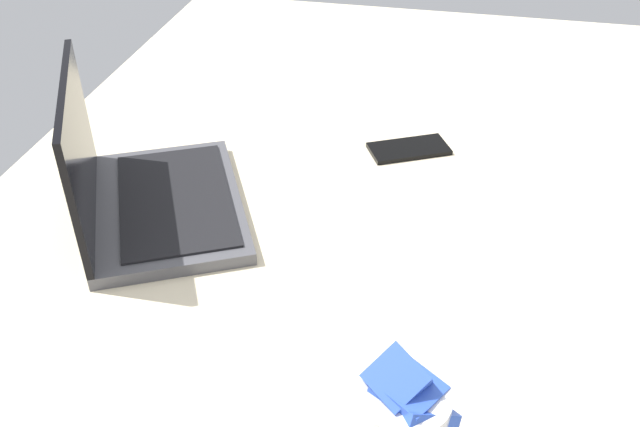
# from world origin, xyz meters

# --- Properties ---
(bed_mattress) EXTENTS (1.80, 1.40, 0.18)m
(bed_mattress) POSITION_xyz_m (0.00, 0.00, 0.09)
(bed_mattress) COLOR beige
(bed_mattress) RESTS_ON ground
(laptop) EXTENTS (0.40, 0.35, 0.23)m
(laptop) POSITION_xyz_m (-0.12, 0.41, 0.22)
(laptop) COLOR #4C4C51
(laptop) RESTS_ON bed_mattress
(snack_cup) EXTENTS (0.10, 0.10, 0.15)m
(snack_cup) POSITION_xyz_m (-0.48, -0.03, 0.24)
(snack_cup) COLOR silver
(snack_cup) RESTS_ON bed_mattress
(cell_phone) EXTENTS (0.12, 0.16, 0.01)m
(cell_phone) POSITION_xyz_m (0.16, 0.03, 0.18)
(cell_phone) COLOR black
(cell_phone) RESTS_ON bed_mattress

